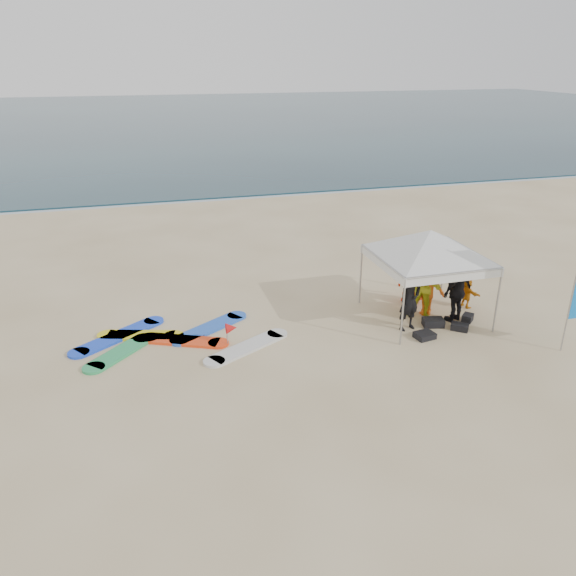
# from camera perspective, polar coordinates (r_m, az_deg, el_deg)

# --- Properties ---
(ground) EXTENTS (120.00, 120.00, 0.00)m
(ground) POSITION_cam_1_polar(r_m,az_deg,el_deg) (13.20, 2.49, -9.09)
(ground) COLOR beige
(ground) RESTS_ON ground
(ocean) EXTENTS (160.00, 84.00, 0.08)m
(ocean) POSITION_cam_1_polar(r_m,az_deg,el_deg) (71.08, -13.21, 16.47)
(ocean) COLOR #0C2633
(ocean) RESTS_ON ground
(shoreline_foam) EXTENTS (160.00, 1.20, 0.01)m
(shoreline_foam) POSITION_cam_1_polar(r_m,az_deg,el_deg) (29.88, -8.43, 8.95)
(shoreline_foam) COLOR silver
(shoreline_foam) RESTS_ON ground
(person_black_a) EXTENTS (0.73, 0.57, 1.77)m
(person_black_a) POSITION_cam_1_polar(r_m,az_deg,el_deg) (15.36, 12.25, -1.10)
(person_black_a) COLOR black
(person_black_a) RESTS_ON ground
(person_yellow) EXTENTS (1.13, 1.09, 1.83)m
(person_yellow) POSITION_cam_1_polar(r_m,az_deg,el_deg) (16.09, 13.70, -0.02)
(person_yellow) COLOR gold
(person_yellow) RESTS_ON ground
(person_orange_a) EXTENTS (1.13, 0.81, 1.59)m
(person_orange_a) POSITION_cam_1_polar(r_m,az_deg,el_deg) (16.42, 13.98, -0.04)
(person_orange_a) COLOR #E65B14
(person_orange_a) RESTS_ON ground
(person_black_b) EXTENTS (1.14, 0.77, 1.79)m
(person_black_b) POSITION_cam_1_polar(r_m,az_deg,el_deg) (16.18, 16.82, -0.30)
(person_black_b) COLOR black
(person_black_b) RESTS_ON ground
(person_orange_b) EXTENTS (0.90, 0.65, 1.71)m
(person_orange_b) POSITION_cam_1_polar(r_m,az_deg,el_deg) (17.10, 12.57, 1.23)
(person_orange_b) COLOR red
(person_orange_b) RESTS_ON ground
(person_seated) EXTENTS (0.45, 0.87, 0.90)m
(person_seated) POSITION_cam_1_polar(r_m,az_deg,el_deg) (17.34, 17.72, -0.47)
(person_seated) COLOR orange
(person_seated) RESTS_ON ground
(canopy_tent) EXTENTS (3.89, 3.89, 2.94)m
(canopy_tent) POSITION_cam_1_polar(r_m,az_deg,el_deg) (15.65, 14.33, 5.67)
(canopy_tent) COLOR #A5A5A8
(canopy_tent) RESTS_ON ground
(marker_pennant) EXTENTS (0.28, 0.28, 0.64)m
(marker_pennant) POSITION_cam_1_polar(r_m,az_deg,el_deg) (14.39, -5.77, -4.08)
(marker_pennant) COLOR #A5A5A8
(marker_pennant) RESTS_ON ground
(gear_pile) EXTENTS (2.17, 1.07, 0.22)m
(gear_pile) POSITION_cam_1_polar(r_m,az_deg,el_deg) (15.89, 15.37, -3.74)
(gear_pile) COLOR black
(gear_pile) RESTS_ON ground
(surfboard_spread) EXTENTS (5.34, 3.16, 0.07)m
(surfboard_spread) POSITION_cam_1_polar(r_m,az_deg,el_deg) (15.07, -11.82, -5.14)
(surfboard_spread) COLOR yellow
(surfboard_spread) RESTS_ON ground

